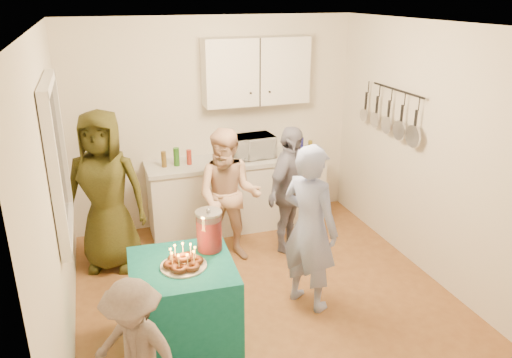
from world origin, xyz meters
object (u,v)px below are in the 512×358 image
object	(u,v)px
woman_back_left	(105,191)
child_near_left	(135,352)
microwave	(253,146)
man_birthday	(310,228)
counter	(237,195)
woman_back_right	(289,191)
party_table	(184,304)
woman_back_center	(229,196)
punch_jar	(209,232)

from	to	relation	value
woman_back_left	child_near_left	distance (m)	2.27
microwave	man_birthday	xyz separation A→B (m)	(-0.06, -1.87, -0.24)
child_near_left	woman_back_left	bearing A→B (deg)	136.43
man_birthday	child_near_left	size ratio (longest dim) A/B	1.46
counter	woman_back_right	world-z (taller)	woman_back_right
woman_back_left	woman_back_right	distance (m)	2.00
party_table	child_near_left	xyz separation A→B (m)	(-0.46, -0.71, 0.17)
man_birthday	party_table	bearing A→B (deg)	69.05
woman_back_center	child_near_left	distance (m)	2.34
man_birthday	woman_back_left	size ratio (longest dim) A/B	0.92
woman_back_left	woman_back_center	size ratio (longest dim) A/B	1.16
child_near_left	counter	bearing A→B (deg)	105.78
punch_jar	woman_back_right	bearing A→B (deg)	42.48
man_birthday	woman_back_right	xyz separation A→B (m)	(0.23, 1.07, -0.07)
woman_back_right	woman_back_left	bearing A→B (deg)	130.00
man_birthday	woman_back_right	world-z (taller)	man_birthday
punch_jar	woman_back_center	xyz separation A→B (m)	(0.48, 1.11, -0.17)
party_table	woman_back_center	distance (m)	1.54
punch_jar	child_near_left	bearing A→B (deg)	-129.90
microwave	punch_jar	bearing A→B (deg)	-122.71
man_birthday	woman_back_center	xyz separation A→B (m)	(-0.47, 1.09, -0.05)
counter	woman_back_center	size ratio (longest dim) A/B	1.46
woman_back_left	child_near_left	size ratio (longest dim) A/B	1.59
microwave	party_table	xyz separation A→B (m)	(-1.29, -2.06, -0.67)
counter	woman_back_left	world-z (taller)	woman_back_left
woman_back_left	punch_jar	bearing A→B (deg)	-41.93
child_near_left	microwave	bearing A→B (deg)	102.58
woman_back_left	child_near_left	world-z (taller)	woman_back_left
counter	microwave	size ratio (longest dim) A/B	4.36
man_birthday	woman_back_center	world-z (taller)	man_birthday
punch_jar	party_table	bearing A→B (deg)	-147.66
party_table	child_near_left	bearing A→B (deg)	-122.95
woman_back_center	microwave	bearing A→B (deg)	80.14
man_birthday	woman_back_left	distance (m)	2.21
woman_back_left	woman_back_right	xyz separation A→B (m)	(1.98, -0.28, -0.13)
man_birthday	child_near_left	distance (m)	1.93
woman_back_right	child_near_left	size ratio (longest dim) A/B	1.34
child_near_left	man_birthday	bearing A→B (deg)	72.87
microwave	woman_back_right	distance (m)	0.87
man_birthday	woman_back_right	size ratio (longest dim) A/B	1.09
party_table	man_birthday	xyz separation A→B (m)	(1.23, 0.19, 0.43)
counter	party_table	bearing A→B (deg)	-117.71
counter	woman_back_center	xyz separation A→B (m)	(-0.32, -0.78, 0.33)
punch_jar	woman_back_center	size ratio (longest dim) A/B	0.22
microwave	woman_back_right	world-z (taller)	woman_back_right
counter	punch_jar	distance (m)	2.11
woman_back_center	counter	bearing A→B (deg)	91.99
microwave	woman_back_left	distance (m)	1.89
woman_back_center	child_near_left	world-z (taller)	woman_back_center
counter	child_near_left	distance (m)	3.17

